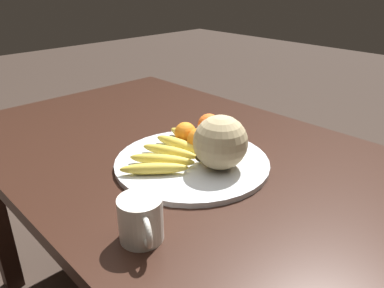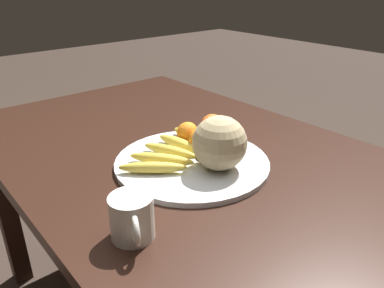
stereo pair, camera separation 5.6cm
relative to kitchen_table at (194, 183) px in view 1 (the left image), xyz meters
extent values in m
cube|color=black|center=(0.00, 0.00, 0.07)|extent=(1.65, 0.97, 0.04)
cube|color=black|center=(-0.74, 0.40, -0.32)|extent=(0.07, 0.07, 0.73)
cylinder|color=silver|center=(0.03, -0.04, 0.10)|extent=(0.44, 0.44, 0.01)
torus|color=navy|center=(0.03, -0.04, 0.10)|extent=(0.44, 0.44, 0.01)
sphere|color=tan|center=(0.12, -0.02, 0.18)|extent=(0.15, 0.15, 0.15)
sphere|color=#473819|center=(0.06, -0.04, 0.12)|extent=(0.02, 0.02, 0.02)
ellipsoid|color=gold|center=(-0.06, 0.03, 0.12)|extent=(0.19, 0.05, 0.03)
ellipsoid|color=gold|center=(-0.04, -0.02, 0.12)|extent=(0.18, 0.06, 0.03)
ellipsoid|color=gold|center=(-0.03, -0.07, 0.12)|extent=(0.17, 0.09, 0.03)
ellipsoid|color=gold|center=(0.00, -0.12, 0.12)|extent=(0.17, 0.13, 0.03)
ellipsoid|color=gold|center=(0.02, -0.17, 0.12)|extent=(0.14, 0.16, 0.03)
sphere|color=orange|center=(0.00, 0.02, 0.14)|extent=(0.07, 0.07, 0.07)
sphere|color=orange|center=(-0.06, 0.12, 0.14)|extent=(0.07, 0.07, 0.07)
sphere|color=orange|center=(-0.06, 0.02, 0.14)|extent=(0.07, 0.07, 0.07)
sphere|color=orange|center=(0.07, 0.09, 0.13)|extent=(0.06, 0.06, 0.06)
cylinder|color=beige|center=(0.19, -0.34, 0.14)|extent=(0.09, 0.09, 0.09)
torus|color=beige|center=(0.24, -0.36, 0.14)|extent=(0.06, 0.04, 0.06)
camera|label=1|loc=(0.71, -0.69, 0.59)|focal=35.00mm
camera|label=2|loc=(0.75, -0.65, 0.59)|focal=35.00mm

